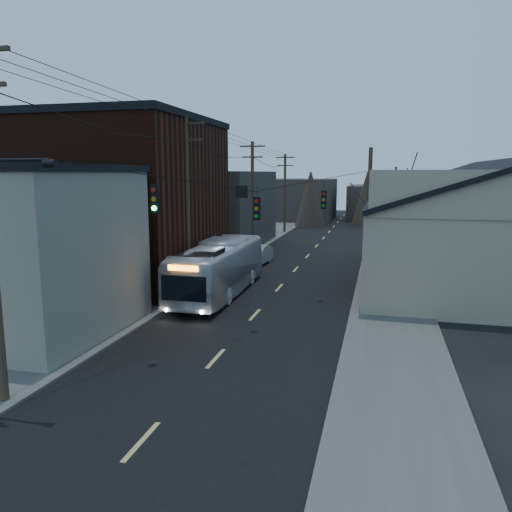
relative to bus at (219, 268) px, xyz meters
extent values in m
plane|color=black|center=(3.00, -17.59, -1.52)|extent=(160.00, 160.00, 0.00)
cube|color=black|center=(3.00, 12.41, -1.51)|extent=(9.00, 110.00, 0.02)
cube|color=#474744|center=(-3.50, 12.41, -1.46)|extent=(4.00, 110.00, 0.12)
cube|color=#474744|center=(9.50, 12.41, -1.46)|extent=(4.00, 110.00, 0.12)
cube|color=slate|center=(-6.00, -8.59, 1.98)|extent=(8.00, 8.00, 7.00)
cube|color=black|center=(-7.00, 2.41, 3.48)|extent=(10.00, 12.00, 10.00)
cube|color=#35302A|center=(-6.50, 18.41, 1.98)|extent=(9.00, 14.00, 7.00)
cube|color=gray|center=(16.00, 7.41, 0.98)|extent=(16.00, 20.00, 5.00)
cube|color=black|center=(12.00, 7.41, 4.78)|extent=(8.16, 20.60, 2.86)
cube|color=#35302A|center=(-3.00, 47.41, 1.48)|extent=(10.00, 12.00, 6.00)
cube|color=#35302A|center=(10.00, 52.41, 0.98)|extent=(12.00, 14.00, 5.00)
cone|color=black|center=(9.50, 2.41, 2.08)|extent=(0.40, 0.40, 7.20)
cylinder|color=#382B1E|center=(-2.00, 0.41, 3.48)|extent=(0.28, 0.28, 10.00)
cube|color=#382B1E|center=(-2.00, 0.41, 8.08)|extent=(2.20, 0.12, 0.12)
cylinder|color=#382B1E|center=(-2.00, 15.41, 3.23)|extent=(0.28, 0.28, 9.50)
cube|color=#382B1E|center=(-2.00, 15.41, 7.58)|extent=(2.20, 0.12, 0.12)
cylinder|color=#382B1E|center=(-2.00, 30.41, 2.98)|extent=(0.28, 0.28, 9.00)
cube|color=#382B1E|center=(-2.00, 30.41, 7.08)|extent=(2.20, 0.12, 0.12)
cylinder|color=#382B1E|center=(8.00, 7.41, 2.73)|extent=(0.28, 0.28, 8.50)
cube|color=black|center=(1.00, -10.09, 4.43)|extent=(0.28, 0.20, 1.00)
cube|color=black|center=(3.60, -5.59, 3.83)|extent=(0.28, 0.20, 1.00)
cube|color=black|center=(5.80, 0.41, 3.93)|extent=(0.28, 0.20, 1.00)
imported|color=#B6BAC3|center=(0.00, 0.00, 0.00)|extent=(2.65, 10.94, 3.04)
imported|color=#9FA2A7|center=(-0.23, 9.34, -0.77)|extent=(1.89, 4.66, 1.50)
camera|label=1|loc=(8.75, -26.42, 5.33)|focal=35.00mm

